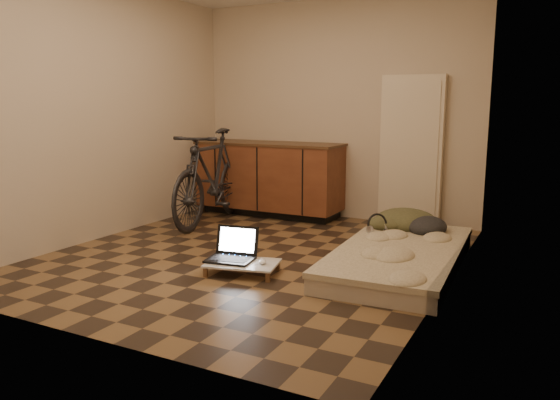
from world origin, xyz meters
The scene contains 10 objects.
room_shell centered at (0.00, 0.00, 1.30)m, with size 3.50×4.00×2.60m.
cabinets centered at (-0.75, 1.70, 0.47)m, with size 1.84×0.62×0.91m.
appliance_panel centered at (0.95, 1.94, 0.85)m, with size 0.70×0.10×1.70m, color beige.
bicycle centered at (-1.11, 0.98, 0.60)m, with size 0.55×1.86×1.21m, color black.
futon centered at (1.30, 0.29, 0.09)m, with size 1.07×2.08×0.18m.
clothing_pile centered at (1.19, 1.06, 0.31)m, with size 0.66×0.55×0.27m, color #414226, non-canonical shape.
headphones centered at (0.96, 0.73, 0.26)m, with size 0.24×0.22×0.16m, color black, non-canonical shape.
lap_desk centered at (0.20, -0.50, 0.08)m, with size 0.66×0.50×0.10m.
laptop centered at (0.07, -0.46, 0.15)m, with size 0.43×0.40×0.26m.
mouse centered at (0.36, -0.46, 0.12)m, with size 0.06×0.10×0.04m, color white.
Camera 1 is at (2.47, -4.21, 1.41)m, focal length 35.00 mm.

